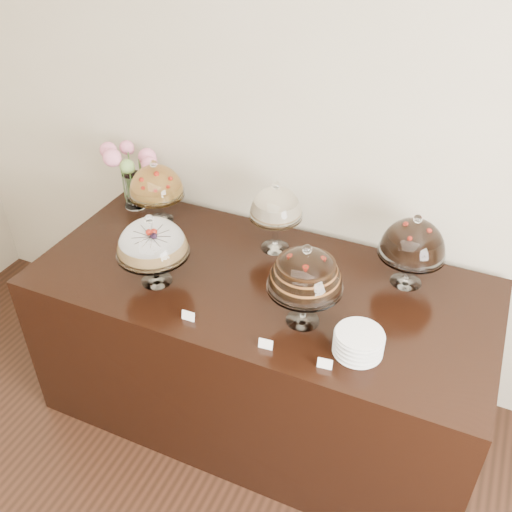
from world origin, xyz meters
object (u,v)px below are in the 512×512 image
at_px(cake_stand_fruit_tart, 156,183).
at_px(cake_stand_choco_layer, 306,273).
at_px(cake_stand_cheesecake, 276,206).
at_px(display_counter, 260,349).
at_px(cake_stand_dark_choco, 414,241).
at_px(cake_stand_sugar_sponge, 152,241).
at_px(flower_vase, 131,169).
at_px(plate_stack, 359,343).

bearing_deg(cake_stand_fruit_tart, cake_stand_choco_layer, -24.43).
relative_size(cake_stand_choco_layer, cake_stand_cheesecake, 1.05).
bearing_deg(display_counter, cake_stand_dark_choco, 23.70).
relative_size(cake_stand_sugar_sponge, cake_stand_choco_layer, 0.92).
bearing_deg(cake_stand_sugar_sponge, display_counter, 23.58).
bearing_deg(cake_stand_choco_layer, cake_stand_cheesecake, 124.66).
height_order(flower_vase, plate_stack, flower_vase).
distance_m(cake_stand_choco_layer, flower_vase, 1.34).
xyz_separation_m(cake_stand_sugar_sponge, cake_stand_choco_layer, (0.73, 0.02, 0.03)).
distance_m(display_counter, cake_stand_dark_choco, 0.97).
bearing_deg(plate_stack, display_counter, 154.01).
bearing_deg(cake_stand_dark_choco, cake_stand_choco_layer, -127.70).
bearing_deg(cake_stand_cheesecake, cake_stand_dark_choco, -1.04).
xyz_separation_m(cake_stand_sugar_sponge, flower_vase, (-0.49, 0.56, 0.00)).
xyz_separation_m(cake_stand_fruit_tart, plate_stack, (1.28, -0.55, -0.17)).
bearing_deg(cake_stand_choco_layer, cake_stand_sugar_sponge, -178.57).
bearing_deg(cake_stand_sugar_sponge, plate_stack, -4.08).
xyz_separation_m(cake_stand_choco_layer, flower_vase, (-1.23, 0.54, -0.03)).
distance_m(cake_stand_choco_layer, plate_stack, 0.35).
xyz_separation_m(display_counter, cake_stand_choco_layer, (0.28, -0.18, 0.71)).
height_order(display_counter, cake_stand_dark_choco, cake_stand_dark_choco).
relative_size(cake_stand_sugar_sponge, flower_vase, 0.98).
xyz_separation_m(cake_stand_choco_layer, plate_stack, (0.27, -0.09, -0.21)).
height_order(cake_stand_cheesecake, plate_stack, cake_stand_cheesecake).
distance_m(cake_stand_choco_layer, cake_stand_cheesecake, 0.57).
distance_m(cake_stand_choco_layer, cake_stand_fruit_tart, 1.11).
height_order(cake_stand_sugar_sponge, cake_stand_fruit_tart, cake_stand_sugar_sponge).
xyz_separation_m(display_counter, cake_stand_fruit_tart, (-0.73, 0.28, 0.68)).
distance_m(cake_stand_dark_choco, plate_stack, 0.58).
relative_size(display_counter, cake_stand_sugar_sponge, 6.00).
bearing_deg(cake_stand_fruit_tart, display_counter, -20.98).
xyz_separation_m(cake_stand_cheesecake, cake_stand_dark_choco, (0.68, -0.01, -0.01)).
bearing_deg(display_counter, plate_stack, -25.99).
bearing_deg(cake_stand_dark_choco, cake_stand_sugar_sponge, -156.35).
bearing_deg(flower_vase, cake_stand_choco_layer, -23.75).
bearing_deg(display_counter, cake_stand_choco_layer, -32.57).
bearing_deg(cake_stand_cheesecake, display_counter, -81.32).
height_order(cake_stand_fruit_tart, plate_stack, cake_stand_fruit_tart).
distance_m(cake_stand_sugar_sponge, cake_stand_choco_layer, 0.73).
distance_m(cake_stand_dark_choco, cake_stand_fruit_tart, 1.37).
xyz_separation_m(flower_vase, plate_stack, (1.50, -0.63, -0.18)).
height_order(cake_stand_choco_layer, flower_vase, cake_stand_choco_layer).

